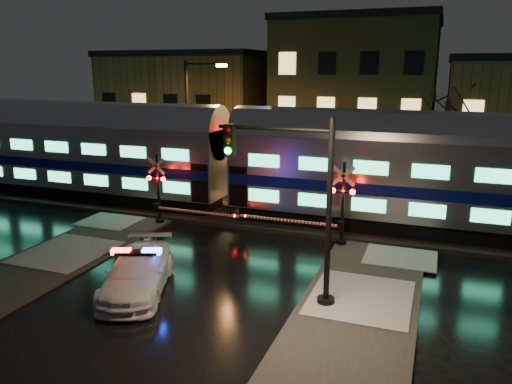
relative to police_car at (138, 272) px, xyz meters
The scene contains 12 objects.
ground 5.30m from the police_car, 74.68° to the left, with size 120.00×120.00×0.00m, color black.
ballast 10.18m from the police_car, 82.15° to the left, with size 90.00×4.20×0.24m, color black.
sidewalk_left 5.25m from the police_car, 169.59° to the right, with size 4.00×20.00×0.12m, color #2D2D2D.
sidewalk_right 7.97m from the police_car, ahead, with size 4.00×20.00×0.12m, color #2D2D2D.
building_left 29.69m from the police_car, 113.23° to the left, with size 14.00×10.00×9.00m, color brown.
building_mid 28.21m from the police_car, 83.00° to the left, with size 12.00×11.00×11.50m, color brown.
train 10.41m from the police_car, 93.33° to the left, with size 51.00×3.12×5.92m.
police_car is the anchor object (origin of this frame).
crossing_signal_right 9.40m from the police_car, 51.89° to the left, with size 5.59×0.65×3.96m.
crossing_signal_left 8.06m from the police_car, 113.44° to the left, with size 5.26×0.63×3.73m.
traffic_light 6.49m from the police_car, 11.55° to the left, with size 4.24×0.74×6.55m.
streetlight 15.47m from the police_car, 109.34° to the left, with size 2.85×0.30×8.54m.
Camera 1 is at (8.65, -19.60, 8.08)m, focal length 35.00 mm.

